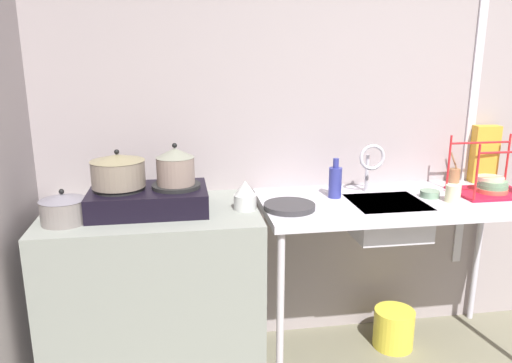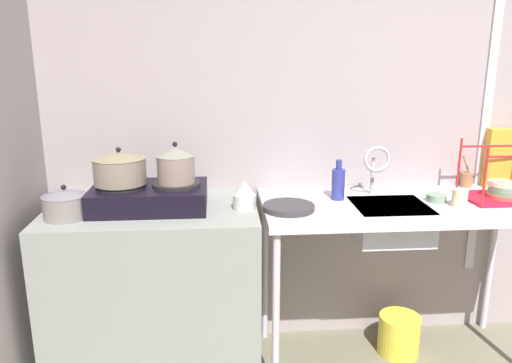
{
  "view_description": "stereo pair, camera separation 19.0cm",
  "coord_description": "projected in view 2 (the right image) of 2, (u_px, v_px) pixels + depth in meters",
  "views": [
    {
      "loc": [
        -1.45,
        -0.76,
        1.67
      ],
      "look_at": [
        -1.08,
        1.58,
        1.04
      ],
      "focal_mm": 34.84,
      "sensor_mm": 36.0,
      "label": 1
    },
    {
      "loc": [
        -1.26,
        -0.79,
        1.67
      ],
      "look_at": [
        -1.08,
        1.58,
        1.04
      ],
      "focal_mm": 34.84,
      "sensor_mm": 36.0,
      "label": 2
    }
  ],
  "objects": [
    {
      "name": "pot_beside_stove",
      "position": [
        65.0,
        204.0,
        2.29
      ],
      "size": [
        0.2,
        0.2,
        0.16
      ],
      "color": "gray",
      "rests_on": "counter_concrete"
    },
    {
      "name": "cup_by_rack",
      "position": [
        460.0,
        198.0,
        2.46
      ],
      "size": [
        0.08,
        0.08,
        0.09
      ],
      "primitive_type": "cylinder",
      "color": "beige",
      "rests_on": "counter_sink"
    },
    {
      "name": "pot_on_right_burner",
      "position": [
        176.0,
        164.0,
        2.4
      ],
      "size": [
        0.18,
        0.18,
        0.2
      ],
      "color": "gray",
      "rests_on": "stove"
    },
    {
      "name": "percolator",
      "position": [
        244.0,
        195.0,
        2.42
      ],
      "size": [
        0.11,
        0.11,
        0.14
      ],
      "color": "silver",
      "rests_on": "counter_concrete"
    },
    {
      "name": "frying_pan",
      "position": [
        289.0,
        207.0,
        2.42
      ],
      "size": [
        0.25,
        0.25,
        0.03
      ],
      "primitive_type": "cylinder",
      "color": "#313032",
      "rests_on": "counter_sink"
    },
    {
      "name": "dish_rack",
      "position": [
        503.0,
        191.0,
        2.58
      ],
      "size": [
        0.38,
        0.29,
        0.3
      ],
      "color": "red",
      "rests_on": "counter_sink"
    },
    {
      "name": "wall_back",
      "position": [
        440.0,
        119.0,
        2.82
      ],
      "size": [
        5.18,
        0.1,
        2.58
      ],
      "primitive_type": "cube",
      "color": "#9F9293",
      "rests_on": "ground"
    },
    {
      "name": "utensil_jar",
      "position": [
        466.0,
        179.0,
        2.82
      ],
      "size": [
        0.07,
        0.06,
        0.18
      ],
      "color": "#9C6D46",
      "rests_on": "counter_sink"
    },
    {
      "name": "bottle_by_sink",
      "position": [
        338.0,
        183.0,
        2.57
      ],
      "size": [
        0.07,
        0.07,
        0.21
      ],
      "color": "navy",
      "rests_on": "counter_sink"
    },
    {
      "name": "counter_sink",
      "position": [
        402.0,
        215.0,
        2.56
      ],
      "size": [
        1.45,
        0.63,
        0.91
      ],
      "color": "silver",
      "rests_on": "ground"
    },
    {
      "name": "stove",
      "position": [
        149.0,
        196.0,
        2.43
      ],
      "size": [
        0.56,
        0.35,
        0.13
      ],
      "color": "black",
      "rests_on": "counter_concrete"
    },
    {
      "name": "pot_on_left_burner",
      "position": [
        120.0,
        168.0,
        2.38
      ],
      "size": [
        0.25,
        0.25,
        0.18
      ],
      "color": "gray",
      "rests_on": "stove"
    },
    {
      "name": "counter_concrete",
      "position": [
        156.0,
        292.0,
        2.56
      ],
      "size": [
        1.04,
        0.63,
        0.91
      ],
      "primitive_type": "cube",
      "color": "gray",
      "rests_on": "ground"
    },
    {
      "name": "bucket_on_floor",
      "position": [
        399.0,
        334.0,
        2.8
      ],
      "size": [
        0.23,
        0.23,
        0.23
      ],
      "primitive_type": "cylinder",
      "color": "yellow",
      "rests_on": "ground"
    },
    {
      "name": "cereal_box",
      "position": [
        499.0,
        158.0,
        2.8
      ],
      "size": [
        0.15,
        0.09,
        0.33
      ],
      "primitive_type": "cube",
      "rotation": [
        0.0,
        0.0,
        -0.09
      ],
      "color": "gold",
      "rests_on": "counter_sink"
    },
    {
      "name": "faucet",
      "position": [
        376.0,
        162.0,
        2.59
      ],
      "size": [
        0.14,
        0.08,
        0.28
      ],
      "color": "silver",
      "rests_on": "counter_sink"
    },
    {
      "name": "sink_basin",
      "position": [
        389.0,
        221.0,
        2.52
      ],
      "size": [
        0.37,
        0.35,
        0.17
      ],
      "primitive_type": "cube",
      "color": "silver",
      "rests_on": "counter_sink"
    },
    {
      "name": "small_bowl_on_drainboard",
      "position": [
        436.0,
        198.0,
        2.55
      ],
      "size": [
        0.1,
        0.1,
        0.04
      ],
      "primitive_type": "cylinder",
      "color": "gray",
      "rests_on": "counter_sink"
    },
    {
      "name": "wall_metal_strip",
      "position": [
        489.0,
        97.0,
        2.75
      ],
      "size": [
        0.05,
        0.01,
        2.06
      ],
      "primitive_type": "cube",
      "color": "silver"
    }
  ]
}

